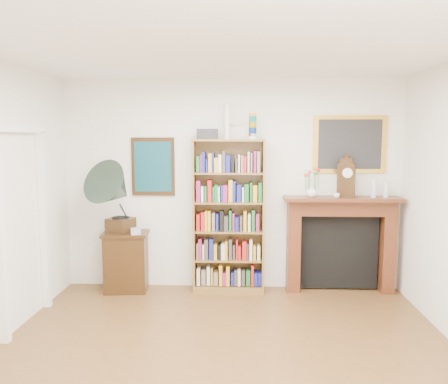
# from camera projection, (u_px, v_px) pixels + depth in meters

# --- Properties ---
(room) EXTENTS (4.51, 5.01, 2.81)m
(room) POSITION_uv_depth(u_px,v_px,m) (222.00, 220.00, 3.38)
(room) COLOR brown
(room) RESTS_ON ground
(door_casing) EXTENTS (0.08, 1.02, 2.17)m
(door_casing) POSITION_uv_depth(u_px,v_px,m) (23.00, 210.00, 4.68)
(door_casing) COLOR white
(door_casing) RESTS_ON left_wall
(teal_poster) EXTENTS (0.58, 0.04, 0.78)m
(teal_poster) POSITION_uv_depth(u_px,v_px,m) (153.00, 167.00, 5.85)
(teal_poster) COLOR black
(teal_poster) RESTS_ON back_wall
(small_picture) EXTENTS (0.26, 0.04, 0.30)m
(small_picture) POSITION_uv_depth(u_px,v_px,m) (231.00, 114.00, 5.72)
(small_picture) COLOR white
(small_picture) RESTS_ON back_wall
(gilt_painting) EXTENTS (0.95, 0.04, 0.75)m
(gilt_painting) POSITION_uv_depth(u_px,v_px,m) (350.00, 144.00, 5.70)
(gilt_painting) COLOR gold
(gilt_painting) RESTS_ON back_wall
(bookshelf) EXTENTS (0.93, 0.34, 2.32)m
(bookshelf) POSITION_uv_depth(u_px,v_px,m) (229.00, 207.00, 5.71)
(bookshelf) COLOR brown
(bookshelf) RESTS_ON floor
(side_cabinet) EXTENTS (0.62, 0.48, 0.80)m
(side_cabinet) POSITION_uv_depth(u_px,v_px,m) (126.00, 261.00, 5.81)
(side_cabinet) COLOR black
(side_cabinet) RESTS_ON floor
(fireplace) EXTENTS (1.51, 0.37, 1.27)m
(fireplace) POSITION_uv_depth(u_px,v_px,m) (340.00, 235.00, 5.76)
(fireplace) COLOR #482210
(fireplace) RESTS_ON floor
(gramophone) EXTENTS (0.82, 0.90, 0.97)m
(gramophone) POSITION_uv_depth(u_px,v_px,m) (116.00, 192.00, 5.57)
(gramophone) COLOR black
(gramophone) RESTS_ON side_cabinet
(cd_stack) EXTENTS (0.15, 0.15, 0.08)m
(cd_stack) POSITION_uv_depth(u_px,v_px,m) (135.00, 231.00, 5.62)
(cd_stack) COLOR silver
(cd_stack) RESTS_ON side_cabinet
(mantel_clock) EXTENTS (0.24, 0.19, 0.50)m
(mantel_clock) POSITION_uv_depth(u_px,v_px,m) (346.00, 178.00, 5.64)
(mantel_clock) COLOR black
(mantel_clock) RESTS_ON fireplace
(flower_vase) EXTENTS (0.17, 0.17, 0.15)m
(flower_vase) POSITION_uv_depth(u_px,v_px,m) (312.00, 191.00, 5.64)
(flower_vase) COLOR white
(flower_vase) RESTS_ON fireplace
(teacup) EXTENTS (0.09, 0.09, 0.06)m
(teacup) POSITION_uv_depth(u_px,v_px,m) (337.00, 196.00, 5.55)
(teacup) COLOR silver
(teacup) RESTS_ON fireplace
(bottle_left) EXTENTS (0.07, 0.07, 0.24)m
(bottle_left) POSITION_uv_depth(u_px,v_px,m) (374.00, 188.00, 5.60)
(bottle_left) COLOR silver
(bottle_left) RESTS_ON fireplace
(bottle_right) EXTENTS (0.06, 0.06, 0.20)m
(bottle_right) POSITION_uv_depth(u_px,v_px,m) (386.00, 190.00, 5.60)
(bottle_right) COLOR silver
(bottle_right) RESTS_ON fireplace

